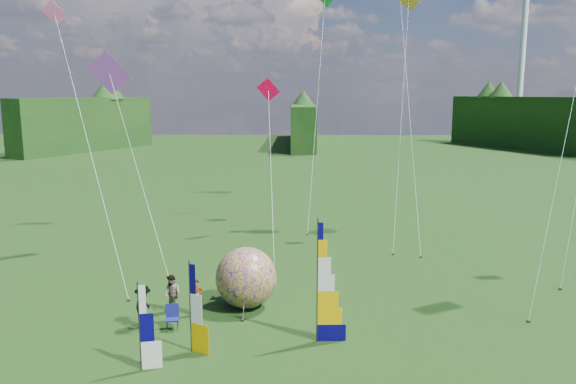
{
  "coord_description": "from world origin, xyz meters",
  "views": [
    {
      "loc": [
        -0.54,
        -17.18,
        9.23
      ],
      "look_at": [
        -1.0,
        4.0,
        5.5
      ],
      "focal_mm": 35.0,
      "sensor_mm": 36.0,
      "label": 1
    }
  ],
  "objects_px": {
    "bol_inflatable": "(246,278)",
    "spectator_d": "(229,280)",
    "feather_banner_main": "(317,283)",
    "side_banner_left": "(190,308)",
    "side_banner_far": "(139,328)",
    "spectator_b": "(172,294)",
    "spectator_a": "(197,297)",
    "kite_whale": "(408,74)",
    "camp_chair": "(172,318)",
    "spectator_c": "(143,307)"
  },
  "relations": [
    {
      "from": "bol_inflatable",
      "to": "spectator_d",
      "type": "xyz_separation_m",
      "value": [
        -0.93,
        1.22,
        -0.54
      ]
    },
    {
      "from": "feather_banner_main",
      "to": "side_banner_left",
      "type": "xyz_separation_m",
      "value": [
        -4.57,
        -0.94,
        -0.65
      ]
    },
    {
      "from": "bol_inflatable",
      "to": "side_banner_far",
      "type": "bearing_deg",
      "value": -117.5
    },
    {
      "from": "side_banner_far",
      "to": "spectator_b",
      "type": "bearing_deg",
      "value": 79.43
    },
    {
      "from": "spectator_b",
      "to": "spectator_d",
      "type": "distance_m",
      "value": 2.91
    },
    {
      "from": "spectator_a",
      "to": "kite_whale",
      "type": "bearing_deg",
      "value": 35.94
    },
    {
      "from": "spectator_a",
      "to": "camp_chair",
      "type": "relative_size",
      "value": 1.58
    },
    {
      "from": "side_banner_far",
      "to": "bol_inflatable",
      "type": "relative_size",
      "value": 1.13
    },
    {
      "from": "camp_chair",
      "to": "spectator_a",
      "type": "bearing_deg",
      "value": 54.88
    },
    {
      "from": "spectator_a",
      "to": "kite_whale",
      "type": "distance_m",
      "value": 20.53
    },
    {
      "from": "side_banner_left",
      "to": "spectator_b",
      "type": "height_order",
      "value": "side_banner_left"
    },
    {
      "from": "feather_banner_main",
      "to": "kite_whale",
      "type": "relative_size",
      "value": 0.22
    },
    {
      "from": "side_banner_far",
      "to": "bol_inflatable",
      "type": "xyz_separation_m",
      "value": [
        3.02,
        5.79,
        -0.17
      ]
    },
    {
      "from": "bol_inflatable",
      "to": "spectator_a",
      "type": "height_order",
      "value": "bol_inflatable"
    },
    {
      "from": "kite_whale",
      "to": "spectator_b",
      "type": "bearing_deg",
      "value": -153.87
    },
    {
      "from": "spectator_a",
      "to": "kite_whale",
      "type": "height_order",
      "value": "kite_whale"
    },
    {
      "from": "feather_banner_main",
      "to": "side_banner_far",
      "type": "distance_m",
      "value": 6.5
    },
    {
      "from": "side_banner_left",
      "to": "kite_whale",
      "type": "bearing_deg",
      "value": 80.6
    },
    {
      "from": "side_banner_left",
      "to": "spectator_d",
      "type": "bearing_deg",
      "value": 105.32
    },
    {
      "from": "spectator_a",
      "to": "feather_banner_main",
      "type": "bearing_deg",
      "value": -42.2
    },
    {
      "from": "feather_banner_main",
      "to": "bol_inflatable",
      "type": "height_order",
      "value": "feather_banner_main"
    },
    {
      "from": "side_banner_left",
      "to": "side_banner_far",
      "type": "relative_size",
      "value": 1.1
    },
    {
      "from": "side_banner_far",
      "to": "spectator_d",
      "type": "relative_size",
      "value": 1.89
    },
    {
      "from": "spectator_a",
      "to": "side_banner_left",
      "type": "bearing_deg",
      "value": -98.86
    },
    {
      "from": "spectator_b",
      "to": "camp_chair",
      "type": "height_order",
      "value": "spectator_b"
    },
    {
      "from": "spectator_d",
      "to": "kite_whale",
      "type": "xyz_separation_m",
      "value": [
        10.1,
        12.07,
        9.63
      ]
    },
    {
      "from": "side_banner_left",
      "to": "side_banner_far",
      "type": "xyz_separation_m",
      "value": [
        -1.44,
        -1.42,
        -0.16
      ]
    },
    {
      "from": "feather_banner_main",
      "to": "spectator_d",
      "type": "height_order",
      "value": "feather_banner_main"
    },
    {
      "from": "spectator_b",
      "to": "spectator_d",
      "type": "bearing_deg",
      "value": 69.76
    },
    {
      "from": "side_banner_far",
      "to": "spectator_b",
      "type": "relative_size",
      "value": 1.82
    },
    {
      "from": "bol_inflatable",
      "to": "spectator_a",
      "type": "xyz_separation_m",
      "value": [
        -2.01,
        -0.98,
        -0.56
      ]
    },
    {
      "from": "side_banner_far",
      "to": "camp_chair",
      "type": "xyz_separation_m",
      "value": [
        0.31,
        3.33,
        -1.01
      ]
    },
    {
      "from": "side_banner_left",
      "to": "bol_inflatable",
      "type": "xyz_separation_m",
      "value": [
        1.58,
        4.38,
        -0.33
      ]
    },
    {
      "from": "bol_inflatable",
      "to": "spectator_c",
      "type": "height_order",
      "value": "bol_inflatable"
    },
    {
      "from": "bol_inflatable",
      "to": "camp_chair",
      "type": "xyz_separation_m",
      "value": [
        -2.71,
        -2.46,
        -0.84
      ]
    },
    {
      "from": "spectator_c",
      "to": "camp_chair",
      "type": "xyz_separation_m",
      "value": [
        1.18,
        -0.16,
        -0.39
      ]
    },
    {
      "from": "spectator_a",
      "to": "spectator_b",
      "type": "xyz_separation_m",
      "value": [
        -1.09,
        0.26,
        0.05
      ]
    },
    {
      "from": "camp_chair",
      "to": "feather_banner_main",
      "type": "bearing_deg",
      "value": -19.45
    },
    {
      "from": "side_banner_far",
      "to": "spectator_d",
      "type": "bearing_deg",
      "value": 62.01
    },
    {
      "from": "side_banner_left",
      "to": "feather_banner_main",
      "type": "bearing_deg",
      "value": 33.57
    },
    {
      "from": "side_banner_far",
      "to": "spectator_a",
      "type": "height_order",
      "value": "side_banner_far"
    },
    {
      "from": "side_banner_left",
      "to": "kite_whale",
      "type": "height_order",
      "value": "kite_whale"
    },
    {
      "from": "spectator_a",
      "to": "spectator_b",
      "type": "height_order",
      "value": "spectator_b"
    },
    {
      "from": "side_banner_far",
      "to": "spectator_a",
      "type": "bearing_deg",
      "value": 66.7
    },
    {
      "from": "feather_banner_main",
      "to": "spectator_b",
      "type": "bearing_deg",
      "value": 153.17
    },
    {
      "from": "feather_banner_main",
      "to": "spectator_c",
      "type": "distance_m",
      "value": 7.11
    },
    {
      "from": "feather_banner_main",
      "to": "side_banner_far",
      "type": "bearing_deg",
      "value": -161.33
    },
    {
      "from": "spectator_c",
      "to": "feather_banner_main",
      "type": "bearing_deg",
      "value": -95.26
    },
    {
      "from": "side_banner_left",
      "to": "spectator_b",
      "type": "bearing_deg",
      "value": 134.41
    },
    {
      "from": "spectator_c",
      "to": "side_banner_left",
      "type": "bearing_deg",
      "value": -127.87
    }
  ]
}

